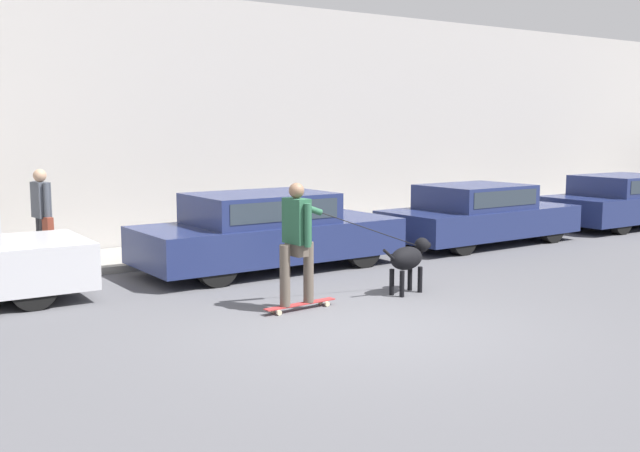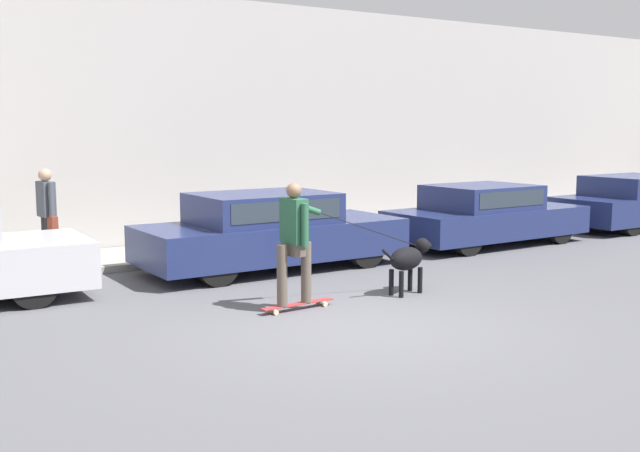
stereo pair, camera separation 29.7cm
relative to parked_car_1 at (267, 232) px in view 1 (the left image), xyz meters
The scene contains 9 objects.
ground_plane 3.95m from the parked_car_1, 102.46° to the right, with size 36.00×36.00×0.00m, color #545459.
back_wall 3.72m from the parked_car_1, 105.09° to the left, with size 32.00×0.30×4.92m.
sidewalk_curb 2.24m from the parked_car_1, 112.86° to the left, with size 30.00×1.91×0.12m.
parked_car_1 is the anchor object (origin of this frame).
parked_car_2 4.98m from the parked_car_1, ahead, with size 4.29×1.92×1.22m.
parked_car_3 9.97m from the parked_car_1, ahead, with size 4.58×1.87×1.24m.
dog 2.84m from the parked_car_1, 74.13° to the right, with size 1.04×0.45×0.78m.
skateboarder 2.95m from the parked_car_1, 111.85° to the right, with size 2.69×0.56×1.67m.
pedestrian_with_bag 3.68m from the parked_car_1, 151.15° to the left, with size 0.24×0.66×1.59m.
Camera 1 is at (-5.32, -7.02, 2.38)m, focal length 42.00 mm.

